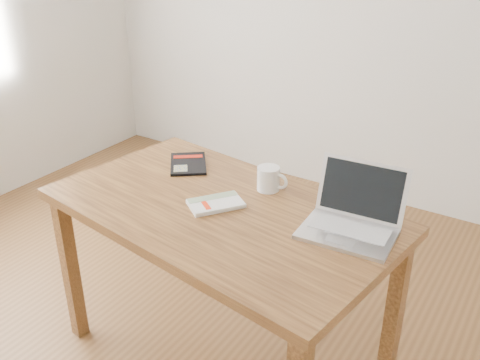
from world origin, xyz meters
The scene contains 6 objects.
room centered at (-0.07, 0.00, 1.36)m, with size 4.04×4.04×2.70m.
desk centered at (0.16, 0.20, 0.66)m, with size 1.41×0.94×0.75m.
white_guidebook centered at (0.14, 0.20, 0.76)m, with size 0.22×0.23×0.02m.
black_guidebook centered at (-0.18, 0.44, 0.76)m, with size 0.26×0.27×0.01m.
laptop centered at (0.64, 0.31, 0.80)m, with size 0.33×0.30×0.22m.
coffee_mug centered at (0.24, 0.42, 0.80)m, with size 0.13×0.09×0.10m.
Camera 1 is at (1.17, -1.25, 1.72)m, focal length 40.00 mm.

